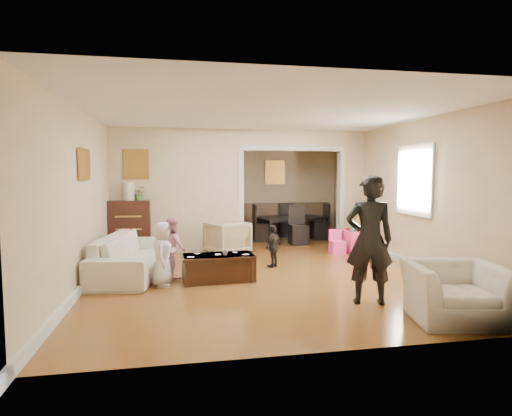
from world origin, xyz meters
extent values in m
plane|color=#A26229|center=(0.00, 0.00, 0.00)|extent=(7.00, 7.00, 0.00)
cube|color=beige|center=(-1.38, 1.80, 1.30)|extent=(2.75, 0.18, 2.60)
cube|color=beige|center=(2.48, 1.80, 1.30)|extent=(0.55, 0.18, 2.60)
cube|color=beige|center=(1.10, 1.80, 2.42)|extent=(2.22, 0.18, 0.35)
cube|color=white|center=(2.73, -0.40, 1.55)|extent=(0.03, 0.95, 1.10)
cube|color=brown|center=(-2.20, 1.70, 1.85)|extent=(0.45, 0.03, 0.55)
cube|color=brown|center=(-2.71, -0.60, 1.80)|extent=(0.03, 0.55, 0.40)
cube|color=brown|center=(1.10, 3.44, 1.70)|extent=(0.45, 0.03, 0.55)
imported|color=beige|center=(-2.11, -0.09, 0.33)|extent=(1.20, 2.37, 0.66)
imported|color=tan|center=(-0.39, 1.34, 0.34)|extent=(1.00, 1.01, 0.69)
imported|color=beige|center=(1.70, -2.96, 0.32)|extent=(1.15, 1.05, 0.65)
cube|color=#361610|center=(-2.35, 1.65, 0.56)|extent=(0.82, 0.46, 1.12)
cylinder|color=#EEE8C2|center=(-2.35, 1.65, 1.30)|extent=(0.22, 0.22, 0.36)
imported|color=#436B2F|center=(-2.15, 1.65, 1.26)|extent=(0.25, 0.22, 0.28)
cube|color=#351B11|center=(-0.76, -0.70, 0.20)|extent=(1.12, 0.63, 0.41)
imported|color=beige|center=(-0.66, -0.75, 0.45)|extent=(0.10, 0.10, 0.09)
cube|color=#F54083|center=(2.31, 1.08, 0.23)|extent=(0.53, 0.53, 0.46)
cube|color=yellow|center=(2.43, 1.18, 0.61)|extent=(0.21, 0.09, 0.30)
cylinder|color=#24A5B5|center=(2.21, 1.03, 0.50)|extent=(0.08, 0.08, 0.08)
cube|color=red|center=(2.19, 1.20, 0.49)|extent=(0.10, 0.09, 0.05)
imported|color=white|center=(2.36, 0.96, 0.49)|extent=(0.26, 0.26, 0.06)
imported|color=black|center=(1.40, 2.92, 0.29)|extent=(1.83, 1.29, 0.58)
imported|color=black|center=(1.02, -2.20, 0.82)|extent=(0.68, 0.53, 1.65)
imported|color=silver|center=(-1.61, -0.85, 0.48)|extent=(0.34, 0.49, 0.95)
imported|color=pink|center=(-1.46, -0.40, 0.49)|extent=(0.54, 0.59, 0.98)
imported|color=black|center=(0.29, 0.05, 0.38)|extent=(0.44, 0.44, 0.75)
cube|color=white|center=(-0.34, -0.77, 0.41)|extent=(0.12, 0.12, 0.00)
cube|color=white|center=(-1.19, -0.81, 0.41)|extent=(0.12, 0.10, 0.00)
cube|color=white|center=(-1.08, -0.55, 0.41)|extent=(0.11, 0.11, 0.00)
cube|color=white|center=(-0.77, -0.67, 0.41)|extent=(0.09, 0.11, 0.00)
cube|color=white|center=(-0.49, -0.56, 0.41)|extent=(0.08, 0.09, 0.00)
camera|label=1|loc=(-1.35, -7.08, 1.67)|focal=29.18mm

